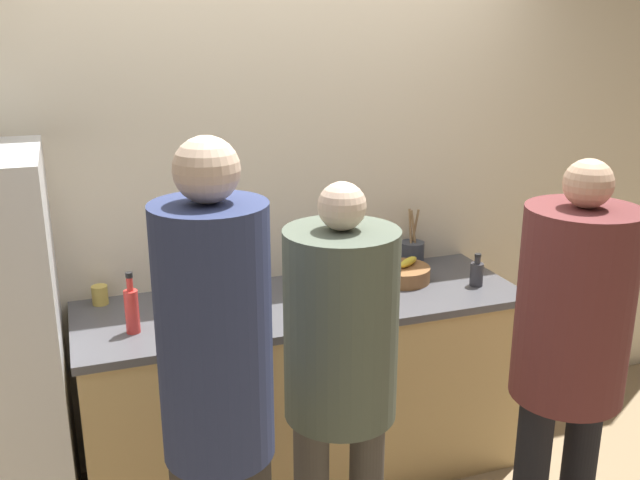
{
  "coord_description": "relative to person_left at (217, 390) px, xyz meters",
  "views": [
    {
      "loc": [
        -0.95,
        -2.49,
        2.13
      ],
      "look_at": [
        0.0,
        0.16,
        1.25
      ],
      "focal_mm": 40.0,
      "sensor_mm": 36.0,
      "label": 1
    }
  ],
  "objects": [
    {
      "name": "wall_back",
      "position": [
        0.6,
        1.38,
        0.21
      ],
      "size": [
        5.2,
        0.06,
        2.6
      ],
      "color": "beige",
      "rests_on": "ground_plane"
    },
    {
      "name": "counter",
      "position": [
        0.6,
        1.03,
        -0.64
      ],
      "size": [
        2.03,
        0.72,
        0.9
      ],
      "color": "tan",
      "rests_on": "ground_plane"
    },
    {
      "name": "person_left",
      "position": [
        0.0,
        0.0,
        0.0
      ],
      "size": [
        0.33,
        0.33,
        1.84
      ],
      "color": "#38332D",
      "rests_on": "ground_plane"
    },
    {
      "name": "person_center",
      "position": [
        0.48,
        0.24,
        -0.09
      ],
      "size": [
        0.4,
        0.4,
        1.62
      ],
      "color": "#4C4742",
      "rests_on": "ground_plane"
    },
    {
      "name": "person_right",
      "position": [
        1.29,
        0.04,
        -0.05
      ],
      "size": [
        0.4,
        0.4,
        1.68
      ],
      "color": "black",
      "rests_on": "ground_plane"
    },
    {
      "name": "fruit_bowl",
      "position": [
        1.13,
        1.08,
        -0.15
      ],
      "size": [
        0.28,
        0.28,
        0.11
      ],
      "color": "brown",
      "rests_on": "counter"
    },
    {
      "name": "utensil_crock",
      "position": [
        1.29,
        1.28,
        -0.12
      ],
      "size": [
        0.12,
        0.12,
        0.3
      ],
      "color": "#3D424C",
      "rests_on": "counter"
    },
    {
      "name": "bottle_red",
      "position": [
        -0.16,
        0.91,
        -0.09
      ],
      "size": [
        0.06,
        0.06,
        0.26
      ],
      "color": "red",
      "rests_on": "counter"
    },
    {
      "name": "bottle_dark",
      "position": [
        1.44,
        0.91,
        -0.12
      ],
      "size": [
        0.06,
        0.06,
        0.16
      ],
      "color": "#333338",
      "rests_on": "counter"
    },
    {
      "name": "cup_yellow",
      "position": [
        -0.27,
        1.27,
        -0.14
      ],
      "size": [
        0.07,
        0.07,
        0.09
      ],
      "color": "gold",
      "rests_on": "counter"
    },
    {
      "name": "cup_white",
      "position": [
        0.23,
        1.09,
        -0.13
      ],
      "size": [
        0.09,
        0.09,
        0.1
      ],
      "color": "white",
      "rests_on": "counter"
    }
  ]
}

